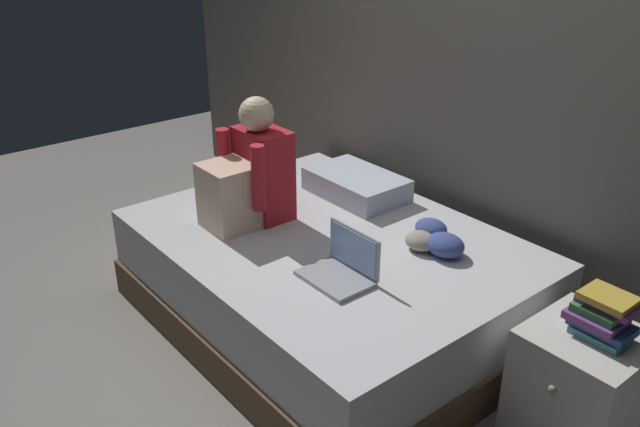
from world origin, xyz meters
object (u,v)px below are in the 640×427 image
object	(u,v)px
nightstand	(580,389)
clothes_pile	(434,239)
person_sitting	(249,176)
bed	(329,280)
laptop	(343,267)
pillow	(356,185)
book_stack	(602,316)

from	to	relation	value
nightstand	clothes_pile	xyz separation A→B (m)	(-0.88, 0.08, 0.30)
person_sitting	bed	bearing A→B (deg)	25.50
person_sitting	clothes_pile	bearing A→B (deg)	31.68
laptop	clothes_pile	distance (m)	0.53
bed	pillow	distance (m)	0.63
book_stack	clothes_pile	world-z (taller)	book_stack
laptop	person_sitting	bearing A→B (deg)	178.70
bed	pillow	world-z (taller)	pillow
nightstand	book_stack	world-z (taller)	book_stack
person_sitting	nightstand	bearing A→B (deg)	14.20
person_sitting	laptop	xyz separation A→B (m)	(0.76, -0.02, -0.20)
laptop	book_stack	size ratio (longest dim) A/B	1.36
pillow	book_stack	xyz separation A→B (m)	(1.61, -0.20, 0.04)
laptop	pillow	world-z (taller)	laptop
bed	nightstand	world-z (taller)	nightstand
person_sitting	pillow	xyz separation A→B (m)	(0.11, 0.64, -0.19)
bed	nightstand	size ratio (longest dim) A/B	3.79
person_sitting	book_stack	xyz separation A→B (m)	(1.73, 0.45, -0.15)
bed	laptop	xyz separation A→B (m)	(0.35, -0.21, 0.32)
nightstand	laptop	world-z (taller)	laptop
nightstand	laptop	bearing A→B (deg)	-154.72
bed	person_sitting	size ratio (longest dim) A/B	3.05
person_sitting	book_stack	world-z (taller)	person_sitting
bed	pillow	bearing A→B (deg)	123.12
nightstand	person_sitting	size ratio (longest dim) A/B	0.81
bed	laptop	bearing A→B (deg)	-31.29
clothes_pile	laptop	bearing A→B (deg)	-97.65
person_sitting	book_stack	distance (m)	1.79
pillow	bed	bearing A→B (deg)	-56.88
book_stack	clothes_pile	size ratio (longest dim) A/B	0.67
nightstand	person_sitting	world-z (taller)	person_sitting
pillow	person_sitting	bearing A→B (deg)	-100.08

